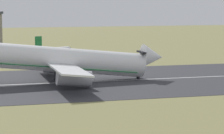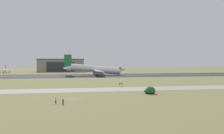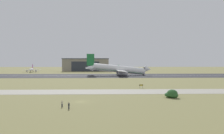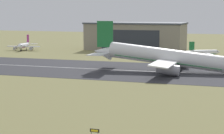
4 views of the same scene
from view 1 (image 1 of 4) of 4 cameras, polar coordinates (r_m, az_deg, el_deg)
The scene contains 2 objects.
airplane_landing at distance 130.54m, azimuth -6.26°, elevation 0.73°, with size 58.30×45.16×18.94m.
airplane_parked_west at distance 182.11m, azimuth -6.24°, elevation 1.72°, with size 17.07×16.07×8.21m.
Camera 1 is at (-0.59, -6.19, 19.98)m, focal length 85.00 mm.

